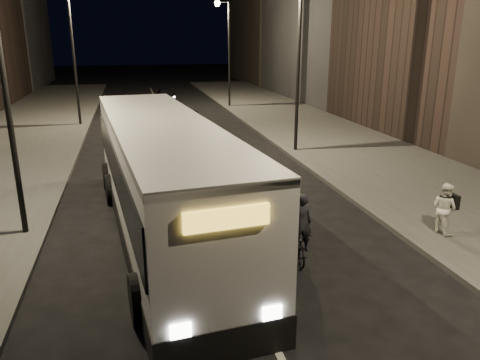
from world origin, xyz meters
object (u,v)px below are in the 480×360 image
streetlight_left_far (77,41)px  streetlight_right_mid (294,42)px  streetlight_right_far (226,40)px  pedestrian_woman (444,208)px  cyclist_on_bicycle (298,237)px  car_far (166,95)px  car_near (188,124)px  city_bus (162,173)px  car_mid (154,111)px  streetlight_left_near (10,47)px

streetlight_left_far → streetlight_right_mid: bearing=-43.2°
streetlight_right_far → pedestrian_woman: 27.24m
streetlight_left_far → cyclist_on_bicycle: (6.99, -21.22, -4.74)m
pedestrian_woman → car_far: pedestrian_woman is taller
car_near → car_far: (0.00, 15.92, -0.23)m
pedestrian_woman → streetlight_left_far: bearing=15.0°
streetlight_right_mid → car_near: (-4.53, 4.85, -4.57)m
streetlight_right_mid → streetlight_right_far: 16.00m
city_bus → car_mid: size_ratio=2.77×
city_bus → car_near: city_bus is taller
streetlight_right_mid → cyclist_on_bicycle: size_ratio=4.32×
city_bus → pedestrian_woman: city_bus is taller
streetlight_left_far → car_mid: size_ratio=1.77×
streetlight_right_mid → car_far: size_ratio=2.09×
streetlight_right_mid → streetlight_left_far: bearing=136.8°
streetlight_left_near → cyclist_on_bicycle: streetlight_left_near is taller
streetlight_right_far → car_far: bearing=133.5°
city_bus → car_far: (2.40, 29.37, -1.27)m
streetlight_right_mid → car_near: streetlight_right_mid is taller
streetlight_left_near → car_mid: 19.52m
car_near → car_far: size_ratio=1.19×
streetlight_right_far → car_mid: (-6.13, -5.58, -4.60)m
pedestrian_woman → streetlight_left_near: bearing=62.2°
cyclist_on_bicycle → car_mid: size_ratio=0.41×
car_near → car_far: bearing=95.8°
streetlight_right_far → car_mid: size_ratio=1.77×
streetlight_right_mid → city_bus: size_ratio=0.64×
pedestrian_woman → car_near: (-5.40, 15.71, -0.12)m
streetlight_left_near → streetlight_left_far: size_ratio=1.00×
cyclist_on_bicycle → pedestrian_woman: cyclist_on_bicycle is taller
streetlight_left_near → pedestrian_woman: streetlight_left_near is taller
streetlight_left_far → car_mid: (4.53, 0.42, -4.60)m
car_mid → car_far: car_mid is taller
streetlight_right_far → car_mid: 9.49m
streetlight_right_mid → pedestrian_woman: (0.87, -10.86, -4.45)m
streetlight_left_near → car_near: bearing=64.5°
streetlight_left_near → streetlight_left_far: (0.00, 18.00, 0.00)m
cyclist_on_bicycle → car_mid: bearing=102.9°
streetlight_right_mid → cyclist_on_bicycle: (-3.68, -11.22, -4.74)m
streetlight_right_mid → car_far: (-4.53, 20.77, -4.80)m
city_bus → car_near: size_ratio=2.73×
pedestrian_woman → car_near: bearing=5.1°
streetlight_right_mid → streetlight_left_near: (-10.66, -8.00, 0.00)m
streetlight_left_near → city_bus: 5.17m
pedestrian_woman → car_far: 32.09m
streetlight_left_far → pedestrian_woman: size_ratio=5.38×
city_bus → car_near: 13.71m
car_mid → cyclist_on_bicycle: bearing=89.7°
streetlight_left_far → pedestrian_woman: streetlight_left_far is taller
streetlight_left_far → car_far: bearing=60.3°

